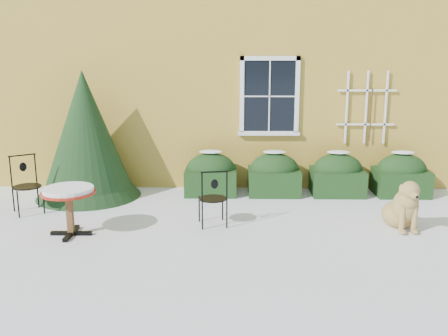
{
  "coord_description": "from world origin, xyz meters",
  "views": [
    {
      "loc": [
        0.17,
        -7.42,
        2.84
      ],
      "look_at": [
        0.0,
        1.0,
        0.9
      ],
      "focal_mm": 40.0,
      "sensor_mm": 36.0,
      "label": 1
    }
  ],
  "objects_px": {
    "patio_chair_near": "(213,198)",
    "patio_chair_far": "(26,184)",
    "bistro_table": "(69,196)",
    "evergreen_shrub": "(86,147)",
    "dog": "(403,208)"
  },
  "relations": [
    {
      "from": "evergreen_shrub",
      "to": "patio_chair_far",
      "type": "relative_size",
      "value": 2.42
    },
    {
      "from": "evergreen_shrub",
      "to": "patio_chair_near",
      "type": "height_order",
      "value": "evergreen_shrub"
    },
    {
      "from": "patio_chair_near",
      "to": "patio_chair_far",
      "type": "bearing_deg",
      "value": -22.36
    },
    {
      "from": "evergreen_shrub",
      "to": "patio_chair_near",
      "type": "relative_size",
      "value": 2.57
    },
    {
      "from": "patio_chair_near",
      "to": "patio_chair_far",
      "type": "height_order",
      "value": "patio_chair_far"
    },
    {
      "from": "bistro_table",
      "to": "patio_chair_near",
      "type": "height_order",
      "value": "patio_chair_near"
    },
    {
      "from": "bistro_table",
      "to": "dog",
      "type": "height_order",
      "value": "dog"
    },
    {
      "from": "bistro_table",
      "to": "patio_chair_far",
      "type": "distance_m",
      "value": 1.66
    },
    {
      "from": "patio_chair_near",
      "to": "evergreen_shrub",
      "type": "bearing_deg",
      "value": -44.85
    },
    {
      "from": "evergreen_shrub",
      "to": "patio_chair_far",
      "type": "xyz_separation_m",
      "value": [
        -0.82,
        -1.06,
        -0.5
      ]
    },
    {
      "from": "bistro_table",
      "to": "patio_chair_near",
      "type": "relative_size",
      "value": 0.86
    },
    {
      "from": "patio_chair_far",
      "to": "dog",
      "type": "bearing_deg",
      "value": -40.81
    },
    {
      "from": "bistro_table",
      "to": "patio_chair_far",
      "type": "bearing_deg",
      "value": 134.69
    },
    {
      "from": "evergreen_shrub",
      "to": "bistro_table",
      "type": "bearing_deg",
      "value": -81.19
    },
    {
      "from": "bistro_table",
      "to": "patio_chair_near",
      "type": "distance_m",
      "value": 2.32
    }
  ]
}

